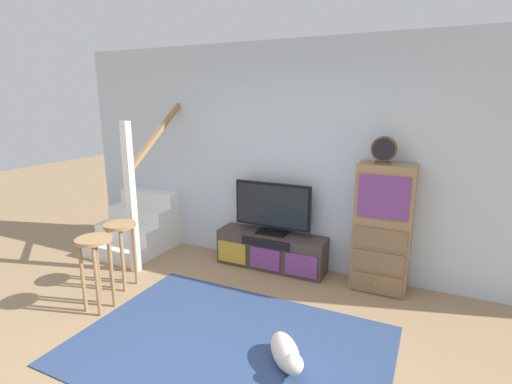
# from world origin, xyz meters

# --- Properties ---
(back_wall) EXTENTS (6.40, 0.12, 2.70)m
(back_wall) POSITION_xyz_m (0.00, 2.46, 1.35)
(back_wall) COLOR silver
(back_wall) RESTS_ON ground_plane
(area_rug) EXTENTS (2.60, 1.80, 0.01)m
(area_rug) POSITION_xyz_m (0.00, 0.60, 0.01)
(area_rug) COLOR navy
(area_rug) RESTS_ON ground_plane
(media_console) EXTENTS (1.35, 0.38, 0.44)m
(media_console) POSITION_xyz_m (-0.30, 2.19, 0.22)
(media_console) COLOR #423833
(media_console) RESTS_ON ground_plane
(television) EXTENTS (0.96, 0.22, 0.63)m
(television) POSITION_xyz_m (-0.30, 2.22, 0.77)
(television) COLOR black
(television) RESTS_ON media_console
(side_cabinet) EXTENTS (0.58, 0.38, 1.39)m
(side_cabinet) POSITION_xyz_m (0.98, 2.20, 0.69)
(side_cabinet) COLOR #93704C
(side_cabinet) RESTS_ON ground_plane
(desk_clock) EXTENTS (0.26, 0.08, 0.28)m
(desk_clock) POSITION_xyz_m (0.93, 2.19, 1.53)
(desk_clock) COLOR #4C3823
(desk_clock) RESTS_ON side_cabinet
(staircase) EXTENTS (1.00, 1.36, 2.20)m
(staircase) POSITION_xyz_m (-2.24, 2.20, 0.37)
(staircase) COLOR white
(staircase) RESTS_ON ground_plane
(bar_stool_near) EXTENTS (0.34, 0.34, 0.75)m
(bar_stool_near) POSITION_xyz_m (-1.45, 0.57, 0.55)
(bar_stool_near) COLOR #A37A4C
(bar_stool_near) RESTS_ON ground_plane
(bar_stool_far) EXTENTS (0.34, 0.34, 0.73)m
(bar_stool_far) POSITION_xyz_m (-1.59, 1.04, 0.54)
(bar_stool_far) COLOR #A37A4C
(bar_stool_far) RESTS_ON ground_plane
(dog) EXTENTS (0.43, 0.47, 0.23)m
(dog) POSITION_xyz_m (0.52, 0.57, 0.12)
(dog) COLOR beige
(dog) RESTS_ON ground_plane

